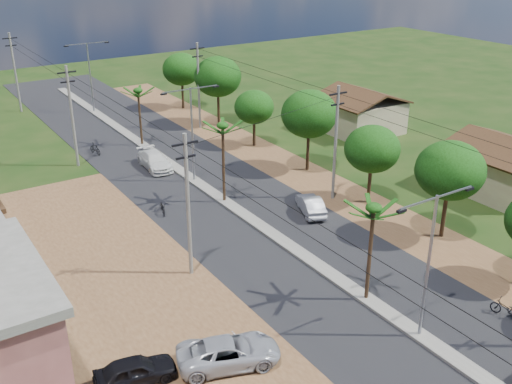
{
  "coord_description": "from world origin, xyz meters",
  "views": [
    {
      "loc": [
        -20.92,
        -16.72,
        19.24
      ],
      "look_at": [
        -0.61,
        14.56,
        3.0
      ],
      "focal_mm": 42.0,
      "sensor_mm": 36.0,
      "label": 1
    }
  ],
  "objects_px": {
    "moto_rider_east": "(507,310)",
    "car_silver_mid": "(311,205)",
    "car_parked_silver": "(229,353)",
    "car_white_far": "(155,161)",
    "car_parked_dark": "(135,371)"
  },
  "relations": [
    {
      "from": "car_silver_mid",
      "to": "car_parked_silver",
      "type": "relative_size",
      "value": 0.79
    },
    {
      "from": "car_parked_dark",
      "to": "moto_rider_east",
      "type": "xyz_separation_m",
      "value": [
        18.82,
        -6.15,
        -0.16
      ]
    },
    {
      "from": "car_silver_mid",
      "to": "moto_rider_east",
      "type": "height_order",
      "value": "car_silver_mid"
    },
    {
      "from": "car_white_far",
      "to": "car_parked_dark",
      "type": "relative_size",
      "value": 1.27
    },
    {
      "from": "car_white_far",
      "to": "moto_rider_east",
      "type": "relative_size",
      "value": 2.6
    },
    {
      "from": "car_silver_mid",
      "to": "moto_rider_east",
      "type": "bearing_deg",
      "value": 115.1
    },
    {
      "from": "moto_rider_east",
      "to": "car_parked_silver",
      "type": "bearing_deg",
      "value": -30.66
    },
    {
      "from": "car_white_far",
      "to": "car_parked_silver",
      "type": "distance_m",
      "value": 27.26
    },
    {
      "from": "car_parked_silver",
      "to": "moto_rider_east",
      "type": "xyz_separation_m",
      "value": [
        14.56,
        -4.88,
        -0.21
      ]
    },
    {
      "from": "car_silver_mid",
      "to": "moto_rider_east",
      "type": "relative_size",
      "value": 2.13
    },
    {
      "from": "car_parked_dark",
      "to": "car_parked_silver",
      "type": "bearing_deg",
      "value": -97.26
    },
    {
      "from": "car_white_far",
      "to": "moto_rider_east",
      "type": "bearing_deg",
      "value": -74.11
    },
    {
      "from": "moto_rider_east",
      "to": "car_silver_mid",
      "type": "bearing_deg",
      "value": -99.27
    },
    {
      "from": "car_silver_mid",
      "to": "car_parked_dark",
      "type": "height_order",
      "value": "car_silver_mid"
    },
    {
      "from": "car_parked_silver",
      "to": "moto_rider_east",
      "type": "bearing_deg",
      "value": -90.06
    }
  ]
}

